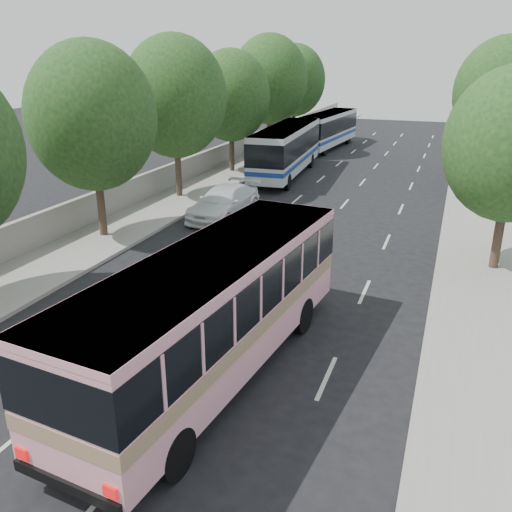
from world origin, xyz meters
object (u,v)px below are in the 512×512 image
at_px(pink_bus, 214,302).
at_px(pink_taxi, 274,253).
at_px(white_pickup, 224,202).
at_px(tour_coach_rear, 328,127).
at_px(tour_coach_front, 286,147).

distance_m(pink_bus, pink_taxi, 7.98).
bearing_deg(white_pickup, tour_coach_rear, 93.73).
xyz_separation_m(white_pickup, tour_coach_front, (0.00, 10.96, 1.27)).
xyz_separation_m(pink_bus, tour_coach_front, (-5.80, 24.91, -0.08)).
bearing_deg(pink_bus, tour_coach_rear, 104.88).
bearing_deg(tour_coach_front, tour_coach_rear, 86.29).
relative_size(pink_bus, tour_coach_rear, 1.03).
height_order(pink_bus, tour_coach_front, pink_bus).
height_order(white_pickup, tour_coach_front, tour_coach_front).
bearing_deg(tour_coach_front, pink_bus, -80.60).
height_order(pink_taxi, tour_coach_rear, tour_coach_rear).
bearing_deg(tour_coach_front, pink_taxi, -77.90).
distance_m(pink_taxi, tour_coach_rear, 30.26).
height_order(tour_coach_front, tour_coach_rear, tour_coach_front).
height_order(pink_taxi, tour_coach_front, tour_coach_front).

